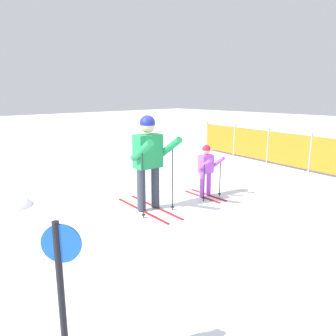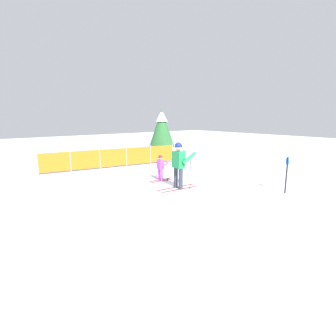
{
  "view_description": "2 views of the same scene",
  "coord_description": "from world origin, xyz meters",
  "px_view_note": "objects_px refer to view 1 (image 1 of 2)",
  "views": [
    {
      "loc": [
        4.33,
        -3.53,
        2.17
      ],
      "look_at": [
        -0.51,
        0.91,
        0.67
      ],
      "focal_mm": 35.0,
      "sensor_mm": 36.0,
      "label": 1
    },
    {
      "loc": [
        -6.72,
        -7.15,
        2.76
      ],
      "look_at": [
        -0.36,
        0.77,
        0.73
      ],
      "focal_mm": 28.0,
      "sensor_mm": 36.0,
      "label": 2
    }
  ],
  "objects_px": {
    "skier_child": "(206,167)",
    "safety_fence": "(288,149)",
    "trail_marker": "(62,288)",
    "skier_adult": "(149,154)"
  },
  "relations": [
    {
      "from": "skier_child",
      "to": "safety_fence",
      "type": "xyz_separation_m",
      "value": [
        -0.22,
        3.91,
        -0.1
      ]
    },
    {
      "from": "safety_fence",
      "to": "trail_marker",
      "type": "relative_size",
      "value": 5.5
    },
    {
      "from": "safety_fence",
      "to": "skier_child",
      "type": "bearing_deg",
      "value": -86.84
    },
    {
      "from": "skier_adult",
      "to": "safety_fence",
      "type": "xyz_separation_m",
      "value": [
        -0.02,
        5.31,
        -0.52
      ]
    },
    {
      "from": "safety_fence",
      "to": "skier_adult",
      "type": "bearing_deg",
      "value": -89.74
    },
    {
      "from": "trail_marker",
      "to": "safety_fence",
      "type": "bearing_deg",
      "value": 107.54
    },
    {
      "from": "safety_fence",
      "to": "trail_marker",
      "type": "height_order",
      "value": "trail_marker"
    },
    {
      "from": "skier_adult",
      "to": "safety_fence",
      "type": "distance_m",
      "value": 5.34
    },
    {
      "from": "skier_adult",
      "to": "trail_marker",
      "type": "distance_m",
      "value": 3.89
    },
    {
      "from": "safety_fence",
      "to": "trail_marker",
      "type": "xyz_separation_m",
      "value": [
        2.6,
        -8.22,
        0.27
      ]
    }
  ]
}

